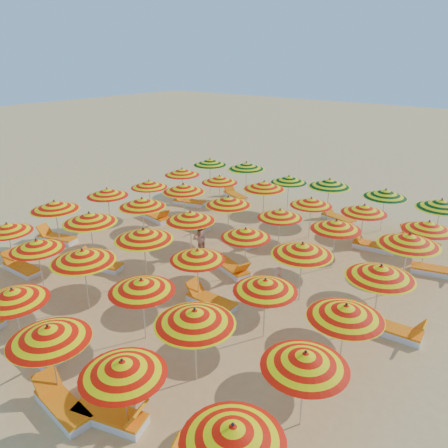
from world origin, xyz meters
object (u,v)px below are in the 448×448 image
at_px(umbrella_32, 264,185).
at_px(umbrella_30, 182,172).
at_px(umbrella_37, 246,166).
at_px(umbrella_14, 144,234).
at_px(umbrella_26, 228,201).
at_px(umbrella_21, 246,233).
at_px(lounger_2, 39,350).
at_px(lounger_19, 338,218).
at_px(umbrella_16, 265,285).
at_px(umbrella_27, 280,214).
at_px(umbrella_35, 429,226).
at_px(umbrella_2, 13,295).
at_px(lounger_3, 62,405).
at_px(umbrella_29, 409,240).
at_px(umbrella_36, 210,162).
at_px(umbrella_6, 7,228).
at_px(lounger_18, 235,195).
at_px(umbrella_8, 83,256).
at_px(umbrella_38, 289,179).
at_px(lounger_6, 21,268).
at_px(umbrella_40, 385,193).
at_px(umbrella_4, 123,368).
at_px(umbrella_19, 142,202).
at_px(umbrella_12, 55,205).
at_px(lounger_16, 373,246).
at_px(beachgoer_a, 277,286).
at_px(lounger_8, 100,265).
at_px(umbrella_31, 220,179).
at_px(umbrella_23, 381,272).
at_px(umbrella_7, 37,245).
at_px(umbrella_28, 336,225).
at_px(umbrella_13, 90,218).
at_px(lounger_9, 210,301).
at_px(umbrella_9, 142,285).
at_px(lounger_20, 418,240).
at_px(lounger_14, 242,239).
at_px(lounger_4, 112,416).
at_px(umbrella_41, 441,204).
at_px(umbrella_22, 302,249).
at_px(lounger_11, 393,330).
at_px(lounger_7, 57,238).
at_px(umbrella_39, 329,183).
at_px(umbrella_18, 107,192).
at_px(lounger_17, 437,271).
at_px(umbrella_17, 346,312).
at_px(lounger_15, 189,202).
at_px(umbrella_34, 364,209).

bearing_deg(umbrella_32, umbrella_30, -177.69).
relative_size(umbrella_32, umbrella_37, 1.07).
bearing_deg(umbrella_14, umbrella_26, 90.68).
height_order(umbrella_21, lounger_2, umbrella_21).
bearing_deg(lounger_19, umbrella_16, 116.37).
relative_size(umbrella_27, umbrella_35, 0.96).
bearing_deg(umbrella_2, lounger_3, -12.18).
xyz_separation_m(umbrella_29, umbrella_36, (-12.48, 4.69, -0.10)).
height_order(umbrella_6, lounger_18, umbrella_6).
bearing_deg(umbrella_16, umbrella_8, -157.16).
height_order(umbrella_38, lounger_6, umbrella_38).
height_order(umbrella_2, umbrella_40, umbrella_40).
distance_m(umbrella_4, umbrella_19, 10.13).
bearing_deg(umbrella_12, lounger_16, 36.93).
xyz_separation_m(lounger_6, beachgoer_a, (8.70, 3.98, 0.50)).
bearing_deg(lounger_16, lounger_8, 39.03).
xyz_separation_m(umbrella_19, umbrella_31, (-0.03, 5.19, -0.15)).
distance_m(umbrella_14, umbrella_23, 7.67).
distance_m(umbrella_7, umbrella_28, 10.53).
bearing_deg(umbrella_7, umbrella_8, 5.14).
distance_m(umbrella_13, lounger_9, 5.76).
height_order(umbrella_4, umbrella_37, umbrella_37).
distance_m(umbrella_9, lounger_20, 12.63).
bearing_deg(lounger_2, lounger_14, 93.35).
bearing_deg(umbrella_28, lounger_4, -93.28).
bearing_deg(umbrella_36, umbrella_29, -20.59).
relative_size(umbrella_28, beachgoer_a, 1.70).
xyz_separation_m(umbrella_4, lounger_3, (-1.65, -0.56, -1.54)).
height_order(umbrella_32, lounger_4, umbrella_32).
height_order(umbrella_29, umbrella_41, umbrella_29).
distance_m(umbrella_12, lounger_8, 3.41).
xyz_separation_m(umbrella_22, lounger_11, (3.10, -0.03, -1.70)).
relative_size(lounger_6, lounger_7, 0.96).
distance_m(umbrella_39, lounger_14, 5.33).
height_order(umbrella_35, lounger_2, umbrella_35).
relative_size(umbrella_26, umbrella_36, 1.21).
bearing_deg(umbrella_18, lounger_17, 18.79).
relative_size(umbrella_17, lounger_15, 1.13).
xyz_separation_m(umbrella_32, umbrella_34, (4.84, 0.03, -0.13)).
height_order(umbrella_35, lounger_15, umbrella_35).
distance_m(umbrella_9, lounger_19, 12.26).
relative_size(umbrella_18, umbrella_19, 1.15).
xyz_separation_m(umbrella_26, lounger_7, (-5.78, -4.69, -1.67)).
distance_m(umbrella_30, lounger_18, 3.35).
relative_size(umbrella_28, umbrella_36, 1.08).
height_order(umbrella_17, lounger_4, umbrella_17).
relative_size(umbrella_6, lounger_19, 1.24).
height_order(umbrella_12, umbrella_19, umbrella_19).
bearing_deg(umbrella_35, umbrella_8, -128.55).
xyz_separation_m(lounger_15, lounger_16, (9.93, 0.51, 0.00)).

